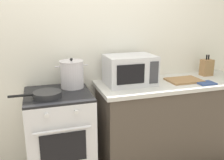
% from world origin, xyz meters
% --- Properties ---
extents(back_wall, '(4.40, 0.10, 2.50)m').
position_xyz_m(back_wall, '(0.30, 0.97, 1.25)').
color(back_wall, silver).
rests_on(back_wall, ground_plane).
extents(lower_cabinet_right, '(1.64, 0.56, 0.88)m').
position_xyz_m(lower_cabinet_right, '(0.90, 0.62, 0.44)').
color(lower_cabinet_right, '#4C4238').
rests_on(lower_cabinet_right, ground_plane).
extents(countertop_right, '(1.70, 0.60, 0.04)m').
position_xyz_m(countertop_right, '(0.90, 0.62, 0.90)').
color(countertop_right, beige).
rests_on(countertop_right, lower_cabinet_right).
extents(stove, '(0.60, 0.64, 0.92)m').
position_xyz_m(stove, '(-0.35, 0.60, 0.46)').
color(stove, silver).
rests_on(stove, ground_plane).
extents(stock_pot, '(0.32, 0.23, 0.30)m').
position_xyz_m(stock_pot, '(-0.19, 0.74, 1.05)').
color(stock_pot, silver).
rests_on(stock_pot, stove).
extents(frying_pan, '(0.45, 0.25, 0.05)m').
position_xyz_m(frying_pan, '(-0.45, 0.51, 0.95)').
color(frying_pan, '#28282B').
rests_on(frying_pan, stove).
extents(microwave, '(0.50, 0.37, 0.30)m').
position_xyz_m(microwave, '(0.39, 0.68, 1.07)').
color(microwave, silver).
rests_on(microwave, countertop_right).
extents(cutting_board, '(0.36, 0.26, 0.02)m').
position_xyz_m(cutting_board, '(1.00, 0.60, 0.93)').
color(cutting_board, '#997047').
rests_on(cutting_board, countertop_right).
extents(knife_block, '(0.13, 0.10, 0.25)m').
position_xyz_m(knife_block, '(1.39, 0.74, 1.02)').
color(knife_block, '#997047').
rests_on(knife_block, countertop_right).
extents(oven_mitt, '(0.18, 0.14, 0.02)m').
position_xyz_m(oven_mitt, '(1.16, 0.44, 0.93)').
color(oven_mitt, '#33477A').
rests_on(oven_mitt, countertop_right).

